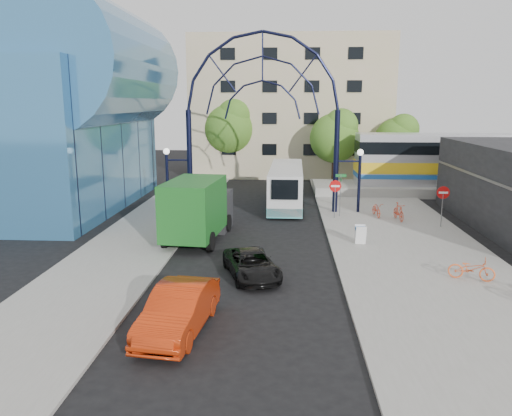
# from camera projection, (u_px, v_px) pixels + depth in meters

# --- Properties ---
(ground) EXTENTS (120.00, 120.00, 0.00)m
(ground) POSITION_uv_depth(u_px,v_px,m) (246.00, 283.00, 21.03)
(ground) COLOR black
(ground) RESTS_ON ground
(sidewalk_east) EXTENTS (8.00, 56.00, 0.12)m
(sidewalk_east) POSITION_uv_depth(u_px,v_px,m) (415.00, 257.00, 24.46)
(sidewalk_east) COLOR gray
(sidewalk_east) RESTS_ON ground
(plaza_west) EXTENTS (5.00, 50.00, 0.12)m
(plaza_west) POSITION_uv_depth(u_px,v_px,m) (137.00, 241.00, 27.25)
(plaza_west) COLOR gray
(plaza_west) RESTS_ON ground
(gateway_arch) EXTENTS (13.64, 0.44, 12.10)m
(gateway_arch) POSITION_uv_depth(u_px,v_px,m) (262.00, 86.00, 32.94)
(gateway_arch) COLOR black
(gateway_arch) RESTS_ON ground
(stop_sign) EXTENTS (0.80, 0.07, 2.50)m
(stop_sign) POSITION_uv_depth(u_px,v_px,m) (335.00, 190.00, 32.06)
(stop_sign) COLOR slate
(stop_sign) RESTS_ON sidewalk_east
(do_not_enter_sign) EXTENTS (0.76, 0.07, 2.48)m
(do_not_enter_sign) POSITION_uv_depth(u_px,v_px,m) (443.00, 197.00, 29.75)
(do_not_enter_sign) COLOR slate
(do_not_enter_sign) RESTS_ON sidewalk_east
(street_name_sign) EXTENTS (0.70, 0.70, 2.80)m
(street_name_sign) POSITION_uv_depth(u_px,v_px,m) (341.00, 186.00, 32.59)
(street_name_sign) COLOR slate
(street_name_sign) RESTS_ON sidewalk_east
(sandwich_board) EXTENTS (0.55, 0.61, 0.99)m
(sandwich_board) POSITION_uv_depth(u_px,v_px,m) (361.00, 232.00, 26.39)
(sandwich_board) COLOR white
(sandwich_board) RESTS_ON sidewalk_east
(transit_hall) EXTENTS (16.50, 18.00, 14.50)m
(transit_hall) POSITION_uv_depth(u_px,v_px,m) (47.00, 114.00, 35.19)
(transit_hall) COLOR teal
(transit_hall) RESTS_ON ground
(apartment_block) EXTENTS (20.00, 12.10, 14.00)m
(apartment_block) POSITION_uv_depth(u_px,v_px,m) (290.00, 107.00, 53.62)
(apartment_block) COLOR tan
(apartment_block) RESTS_ON ground
(train_platform) EXTENTS (32.00, 5.00, 0.80)m
(train_platform) POSITION_uv_depth(u_px,v_px,m) (508.00, 190.00, 41.27)
(train_platform) COLOR gray
(train_platform) RESTS_ON ground
(train_car) EXTENTS (25.10, 3.05, 4.20)m
(train_car) POSITION_uv_depth(u_px,v_px,m) (511.00, 160.00, 40.75)
(train_car) COLOR #B7B7BC
(train_car) RESTS_ON train_platform
(tree_north_a) EXTENTS (4.48, 4.48, 7.00)m
(tree_north_a) POSITION_uv_depth(u_px,v_px,m) (336.00, 135.00, 45.04)
(tree_north_a) COLOR #382314
(tree_north_a) RESTS_ON ground
(tree_north_b) EXTENTS (5.12, 5.12, 8.00)m
(tree_north_b) POSITION_uv_depth(u_px,v_px,m) (231.00, 125.00, 49.40)
(tree_north_b) COLOR #382314
(tree_north_b) RESTS_ON ground
(tree_north_c) EXTENTS (4.16, 4.16, 6.50)m
(tree_north_c) POSITION_uv_depth(u_px,v_px,m) (398.00, 138.00, 46.72)
(tree_north_c) COLOR #382314
(tree_north_c) RESTS_ON ground
(city_bus) EXTENTS (2.65, 10.57, 2.89)m
(city_bus) POSITION_uv_depth(u_px,v_px,m) (286.00, 185.00, 36.82)
(city_bus) COLOR silver
(city_bus) RESTS_ON ground
(green_truck) EXTENTS (3.17, 7.05, 3.45)m
(green_truck) POSITION_uv_depth(u_px,v_px,m) (199.00, 209.00, 27.55)
(green_truck) COLOR black
(green_truck) RESTS_ON ground
(black_suv) EXTENTS (3.10, 4.54, 1.15)m
(black_suv) POSITION_uv_depth(u_px,v_px,m) (252.00, 264.00, 21.65)
(black_suv) COLOR black
(black_suv) RESTS_ON ground
(red_sedan) EXTENTS (2.19, 4.87, 1.55)m
(red_sedan) POSITION_uv_depth(u_px,v_px,m) (179.00, 309.00, 16.45)
(red_sedan) COLOR #B52B0B
(red_sedan) RESTS_ON ground
(bike_near_a) EXTENTS (0.77, 1.75, 0.89)m
(bike_near_a) POSITION_uv_depth(u_px,v_px,m) (377.00, 209.00, 32.91)
(bike_near_a) COLOR #F14F30
(bike_near_a) RESTS_ON sidewalk_east
(bike_near_b) EXTENTS (0.73, 1.88, 1.10)m
(bike_near_b) POSITION_uv_depth(u_px,v_px,m) (399.00, 212.00, 31.74)
(bike_near_b) COLOR #E1482D
(bike_near_b) RESTS_ON sidewalk_east
(bike_far_a) EXTENTS (1.97, 1.22, 0.98)m
(bike_far_a) POSITION_uv_depth(u_px,v_px,m) (472.00, 269.00, 21.00)
(bike_far_a) COLOR #E05E2C
(bike_far_a) RESTS_ON sidewalk_east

